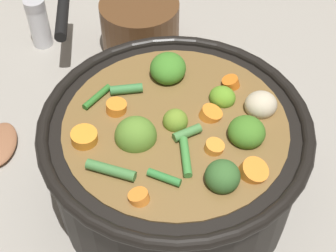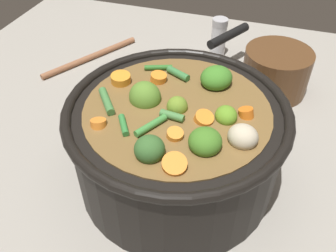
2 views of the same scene
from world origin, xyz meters
name	(u,v)px [view 1 (image 1 of 2)]	position (x,y,z in m)	size (l,w,h in m)	color
ground_plane	(174,192)	(0.00, 0.00, 0.00)	(1.10, 1.10, 0.00)	#9E998E
cooking_pot	(175,157)	(0.00, 0.00, 0.07)	(0.29, 0.29, 0.16)	black
salt_shaker	(39,23)	(-0.02, 0.36, 0.04)	(0.03, 0.03, 0.08)	silver
small_saucepan	(138,26)	(0.11, 0.27, 0.04)	(0.20, 0.17, 0.08)	brown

